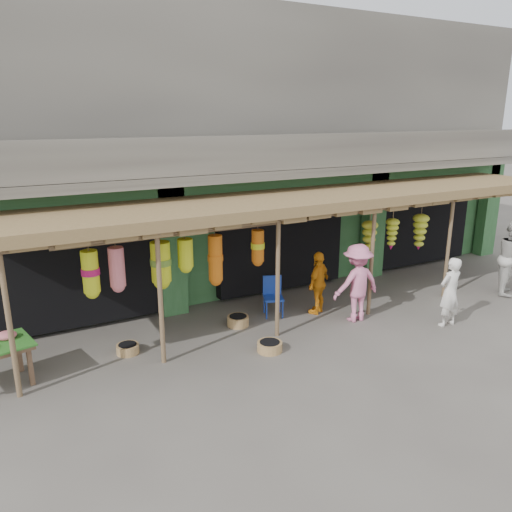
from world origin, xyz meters
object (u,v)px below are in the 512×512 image
person_front (450,292)px  person_vendor (319,283)px  blue_chair (273,294)px  person_shopper (357,283)px

person_front → person_vendor: 2.89m
blue_chair → person_shopper: bearing=-17.5°
person_vendor → person_front: bearing=107.9°
person_front → person_vendor: size_ratio=1.04×
person_vendor → person_shopper: (0.50, -0.76, 0.14)m
person_front → blue_chair: bearing=-38.7°
person_shopper → person_front: bearing=144.9°
person_vendor → person_shopper: person_shopper is taller
blue_chair → person_front: (3.10, -2.39, 0.27)m
person_front → person_shopper: 2.02m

